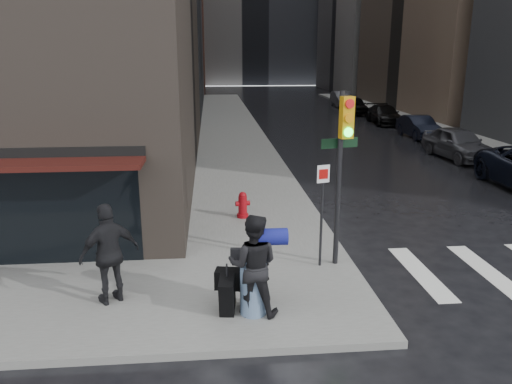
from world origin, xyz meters
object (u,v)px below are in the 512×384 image
Objects in this scene: man_overcoat at (249,270)px; parked_car_5 at (342,99)px; fire_hydrant at (243,206)px; parked_car_1 at (458,143)px; parked_car_4 at (354,105)px; traffic_light at (340,156)px; parked_car_2 at (419,127)px; parked_car_3 at (384,115)px; man_greycoat at (110,254)px; man_jeans at (253,265)px.

man_overcoat reaches higher than parked_car_5.
parked_car_5 is (11.79, 33.43, 0.22)m from fire_hydrant.
parked_car_1 is 1.05× the size of parked_car_4.
parked_car_1 is (9.04, 12.22, -1.98)m from traffic_light.
traffic_light is at bearing -118.05° from parked_car_2.
traffic_light reaches higher than parked_car_5.
parked_car_5 is (0.12, 12.46, 0.06)m from parked_car_3.
parked_car_3 is (0.02, 6.23, 0.00)m from parked_car_2.
parked_car_2 is at bearing 79.21° from parked_car_1.
parked_car_4 is 0.97× the size of parked_car_5.
man_greycoat is at bearing -178.79° from traffic_light.
man_jeans is (0.06, -0.28, 0.22)m from man_overcoat.
traffic_light reaches higher than man_greycoat.
man_jeans is 23.69m from parked_car_2.
man_greycoat is 29.86m from parked_car_3.
traffic_light reaches higher than man_jeans.
fire_hydrant is (2.94, 5.08, -0.67)m from man_greycoat.
fire_hydrant is 29.42m from parked_car_4.
fire_hydrant is at bearing -85.36° from man_overcoat.
parked_car_5 is (11.97, 39.22, -0.42)m from man_jeans.
man_overcoat is at bearing -133.42° from parked_car_1.
parked_car_1 is at bearing -167.69° from man_greycoat.
man_jeans is at bearing 133.45° from man_greycoat.
traffic_light is (2.19, 1.79, 1.83)m from man_overcoat.
man_jeans reaches higher than man_overcoat.
parked_car_1 reaches higher than parked_car_2.
parked_car_4 is at bearing 97.54° from parked_car_3.
parked_car_3 is (9.72, 24.69, -2.08)m from traffic_light.
parked_car_1 is 24.94m from parked_car_5.
parked_car_1 is 0.97× the size of parked_car_3.
traffic_light is at bearing -131.21° from parked_car_1.
parked_car_5 is (0.56, 6.23, -0.00)m from parked_car_4.
man_greycoat is 0.46× the size of parked_car_1.
parked_car_2 is (14.58, 19.81, -0.51)m from man_greycoat.
parked_car_1 is at bearing 39.24° from traffic_light.
fire_hydrant is 18.78m from parked_car_2.
parked_car_2 is (9.70, 18.45, -2.08)m from traffic_light.
man_jeans is 41.01m from parked_car_5.
man_greycoat reaches higher than parked_car_5.
man_overcoat is at bearing -66.52° from man_jeans.
parked_car_2 is at bearing -85.67° from parked_car_4.
parked_car_1 is at bearing -89.65° from parked_car_3.
parked_car_3 is 12.47m from parked_car_5.
parked_car_4 is at bearing 59.02° from traffic_light.
man_jeans is at bearing -150.09° from traffic_light.
parked_car_4 reaches higher than parked_car_5.
man_jeans reaches higher than parked_car_1.
man_jeans reaches higher than parked_car_2.
parked_car_1 is at bearing 37.71° from fire_hydrant.
man_jeans is 0.49× the size of parked_car_2.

